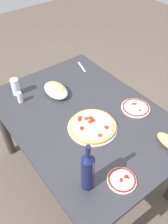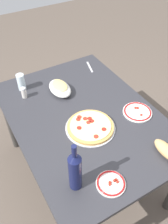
# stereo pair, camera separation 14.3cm
# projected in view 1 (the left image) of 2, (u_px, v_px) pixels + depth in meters

# --- Properties ---
(ground_plane) EXTENTS (8.00, 8.00, 0.00)m
(ground_plane) POSITION_uv_depth(u_px,v_px,m) (84.00, 172.00, 2.22)
(ground_plane) COLOR brown
(ground_plane) RESTS_ON ground
(dining_table) EXTENTS (1.36, 0.98, 0.74)m
(dining_table) POSITION_uv_depth(u_px,v_px,m) (84.00, 126.00, 1.78)
(dining_table) COLOR #2D2D33
(dining_table) RESTS_ON ground
(pepperoni_pizza) EXTENTS (0.34, 0.34, 0.03)m
(pepperoni_pizza) POSITION_uv_depth(u_px,v_px,m) (93.00, 126.00, 1.61)
(pepperoni_pizza) COLOR #B7B7BC
(pepperoni_pizza) RESTS_ON dining_table
(baked_pasta_dish) EXTENTS (0.24, 0.15, 0.08)m
(baked_pasta_dish) POSITION_uv_depth(u_px,v_px,m) (56.00, 90.00, 1.85)
(baked_pasta_dish) COLOR white
(baked_pasta_dish) RESTS_ON dining_table
(wine_bottle) EXTENTS (0.07, 0.07, 0.34)m
(wine_bottle) POSITION_uv_depth(u_px,v_px,m) (88.00, 171.00, 1.21)
(wine_bottle) COLOR #141942
(wine_bottle) RESTS_ON dining_table
(water_glass) EXTENTS (0.06, 0.06, 0.14)m
(water_glass) POSITION_uv_depth(u_px,v_px,m) (15.00, 87.00, 1.83)
(water_glass) COLOR silver
(water_glass) RESTS_ON dining_table
(side_plate_near) EXTENTS (0.16, 0.16, 0.02)m
(side_plate_near) POSITION_uv_depth(u_px,v_px,m) (122.00, 180.00, 1.32)
(side_plate_near) COLOR white
(side_plate_near) RESTS_ON dining_table
(side_plate_far) EXTENTS (0.21, 0.21, 0.02)m
(side_plate_far) POSITION_uv_depth(u_px,v_px,m) (136.00, 108.00, 1.75)
(side_plate_far) COLOR white
(side_plate_far) RESTS_ON dining_table
(spice_shaker) EXTENTS (0.04, 0.04, 0.09)m
(spice_shaker) POSITION_uv_depth(u_px,v_px,m) (20.00, 97.00, 1.78)
(spice_shaker) COLOR silver
(spice_shaker) RESTS_ON dining_table
(fork_right) EXTENTS (0.17, 0.06, 0.00)m
(fork_right) POSITION_uv_depth(u_px,v_px,m) (82.00, 67.00, 2.15)
(fork_right) COLOR #B7B7BC
(fork_right) RESTS_ON dining_table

